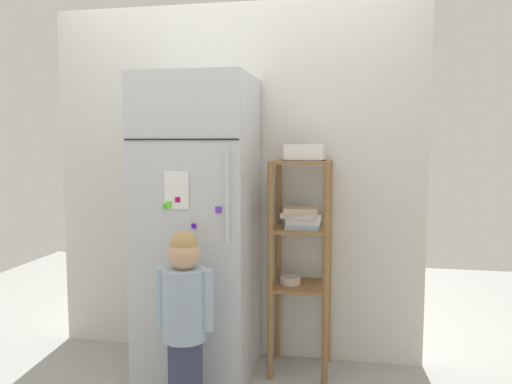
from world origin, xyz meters
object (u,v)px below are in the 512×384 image
object	(u,v)px
child_standing	(185,304)
pantry_shelf_unit	(301,241)
refrigerator	(198,227)
fruit_bin	(306,155)

from	to	relation	value
child_standing	pantry_shelf_unit	distance (m)	0.85
refrigerator	child_standing	distance (m)	0.59
child_standing	fruit_bin	size ratio (longest dim) A/B	4.02
child_standing	fruit_bin	world-z (taller)	fruit_bin
pantry_shelf_unit	refrigerator	bearing A→B (deg)	-168.52
refrigerator	pantry_shelf_unit	distance (m)	0.63
refrigerator	child_standing	xyz separation A→B (m)	(0.08, -0.49, -0.32)
pantry_shelf_unit	fruit_bin	world-z (taller)	fruit_bin
refrigerator	fruit_bin	size ratio (longest dim) A/B	7.54
child_standing	pantry_shelf_unit	size ratio (longest dim) A/B	0.74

